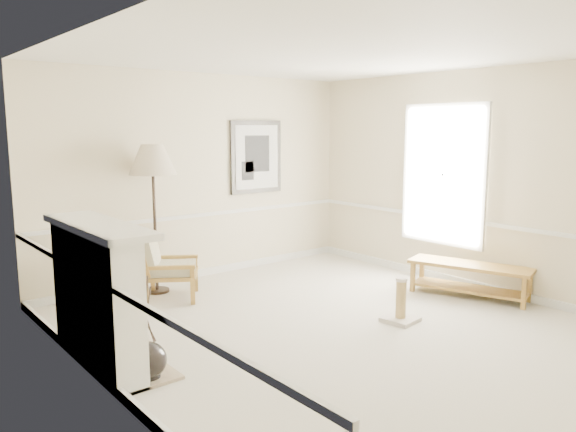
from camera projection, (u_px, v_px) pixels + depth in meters
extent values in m
plane|color=silver|center=(333.00, 326.00, 6.12)|extent=(5.50, 5.50, 0.00)
cube|color=beige|center=(201.00, 177.00, 8.01)|extent=(5.00, 0.04, 2.90)
cube|color=beige|center=(101.00, 218.00, 4.34)|extent=(0.04, 5.50, 2.90)
cube|color=beige|center=(471.00, 180.00, 7.45)|extent=(0.04, 5.50, 2.90)
cube|color=white|center=(337.00, 52.00, 5.67)|extent=(5.00, 5.50, 0.04)
cube|color=white|center=(204.00, 272.00, 8.21)|extent=(4.95, 0.04, 0.10)
cube|color=white|center=(203.00, 215.00, 8.08)|extent=(4.95, 0.04, 0.05)
cube|color=white|center=(444.00, 175.00, 7.73)|extent=(0.03, 1.20, 1.80)
cube|color=white|center=(443.00, 175.00, 7.72)|extent=(0.05, 1.34, 1.94)
cube|color=black|center=(256.00, 157.00, 8.54)|extent=(0.92, 0.04, 1.10)
cube|color=white|center=(257.00, 157.00, 8.52)|extent=(0.78, 0.01, 0.96)
cube|color=black|center=(257.00, 154.00, 8.50)|extent=(0.45, 0.01, 0.55)
cube|color=white|center=(96.00, 299.00, 5.02)|extent=(0.28, 1.50, 1.25)
cube|color=white|center=(98.00, 226.00, 4.94)|extent=(0.46, 1.64, 0.06)
cube|color=#C6B28E|center=(112.00, 304.00, 5.12)|extent=(0.02, 1.05, 0.95)
cube|color=black|center=(114.00, 317.00, 5.14)|extent=(0.02, 0.62, 0.58)
cube|color=#AE893A|center=(116.00, 344.00, 5.19)|extent=(0.01, 0.66, 0.05)
cube|color=#C6B28E|center=(117.00, 359.00, 5.21)|extent=(0.60, 1.50, 0.03)
sphere|color=black|center=(148.00, 360.00, 4.78)|extent=(0.32, 0.32, 0.32)
cylinder|color=black|center=(149.00, 375.00, 4.80)|extent=(0.20, 0.20, 0.09)
cylinder|color=black|center=(146.00, 314.00, 4.71)|extent=(0.06, 0.13, 0.50)
cylinder|color=black|center=(146.00, 318.00, 4.72)|extent=(0.08, 0.16, 0.41)
cylinder|color=black|center=(146.00, 309.00, 4.71)|extent=(0.04, 0.07, 0.59)
cube|color=olive|center=(193.00, 291.00, 6.85)|extent=(0.07, 0.07, 0.34)
cube|color=olive|center=(146.00, 292.00, 6.79)|extent=(0.07, 0.07, 0.34)
cube|color=olive|center=(196.00, 279.00, 7.40)|extent=(0.07, 0.07, 0.34)
cube|color=olive|center=(153.00, 280.00, 7.34)|extent=(0.07, 0.07, 0.34)
cube|color=olive|center=(172.00, 274.00, 7.07)|extent=(0.87, 0.87, 0.05)
cube|color=olive|center=(148.00, 253.00, 7.00)|extent=(0.47, 0.61, 0.49)
cube|color=olive|center=(169.00, 268.00, 6.78)|extent=(0.56, 0.39, 0.05)
cube|color=olive|center=(174.00, 257.00, 7.32)|extent=(0.56, 0.39, 0.05)
cube|color=white|center=(171.00, 268.00, 7.06)|extent=(0.80, 0.80, 0.11)
cube|color=white|center=(152.00, 251.00, 7.00)|extent=(0.47, 0.58, 0.44)
cylinder|color=black|center=(157.00, 290.00, 7.40)|extent=(0.31, 0.31, 0.03)
cylinder|color=black|center=(155.00, 225.00, 7.26)|extent=(0.04, 0.04, 1.74)
cone|color=beige|center=(152.00, 159.00, 7.13)|extent=(0.74, 0.74, 0.38)
cube|color=olive|center=(470.00, 265.00, 7.12)|extent=(0.89, 1.57, 0.04)
cube|color=olive|center=(469.00, 288.00, 7.17)|extent=(0.80, 1.45, 0.03)
cube|color=olive|center=(524.00, 294.00, 6.64)|extent=(0.07, 0.07, 0.39)
cube|color=olive|center=(530.00, 287.00, 6.93)|extent=(0.07, 0.07, 0.39)
cube|color=olive|center=(413.00, 277.00, 7.39)|extent=(0.07, 0.07, 0.39)
cube|color=olive|center=(422.00, 272.00, 7.67)|extent=(0.07, 0.07, 0.39)
cube|color=beige|center=(400.00, 319.00, 6.27)|extent=(0.39, 0.39, 0.04)
cylinder|color=tan|center=(401.00, 299.00, 6.23)|extent=(0.11, 0.11, 0.42)
cylinder|color=beige|center=(402.00, 280.00, 6.20)|extent=(0.13, 0.13, 0.03)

